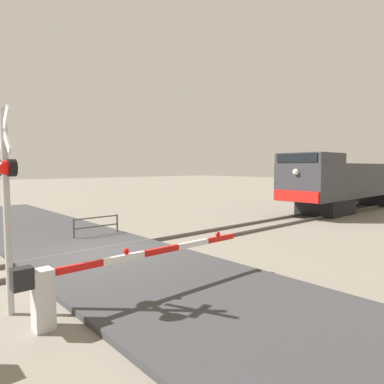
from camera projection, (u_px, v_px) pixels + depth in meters
ground_plane at (102, 257)px, 11.61m from camera, size 160.00×160.00×0.00m
rail_track_left at (92, 251)px, 12.14m from camera, size 0.08×80.00×0.15m
rail_track_right at (112, 259)px, 11.07m from camera, size 0.08×80.00×0.15m
road_surface at (101, 255)px, 11.60m from camera, size 36.00×5.12×0.15m
locomotive at (353, 182)px, 24.63m from camera, size 3.03×16.13×3.92m
crossing_signal at (5, 186)px, 6.88m from camera, size 1.18×0.33×4.30m
crossing_gate at (81, 280)px, 6.88m from camera, size 0.36×5.88×1.28m
guard_railing at (96, 224)px, 14.62m from camera, size 0.08×2.09×0.95m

